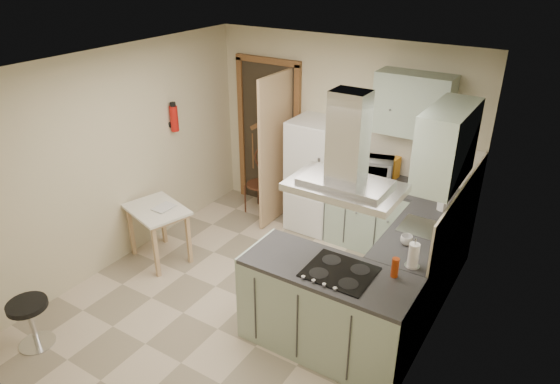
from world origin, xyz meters
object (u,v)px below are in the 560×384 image
Objects in this scene: peninsula at (327,310)px; bentwood_chair at (260,184)px; extractor_hood at (345,187)px; drop_leaf_table at (159,234)px; microwave at (372,169)px; stool at (32,323)px; fridge at (315,175)px.

bentwood_chair is (-2.07, 1.93, -0.03)m from peninsula.
extractor_hood is 2.87m from drop_leaf_table.
microwave is at bearing 102.60° from peninsula.
drop_leaf_table is 0.87× the size of bentwood_chair.
stool is 3.98m from microwave.
microwave is at bearing 56.83° from drop_leaf_table.
bentwood_chair is 1.75m from microwave.
extractor_hood is at bearing -38.81° from bentwood_chair.
fridge is 3.03× the size of microwave.
drop_leaf_table is at bearing -155.73° from microwave.
fridge is at bearing 71.96° from drop_leaf_table.
peninsula reaches higher than stool.
drop_leaf_table is (-2.50, 0.28, -1.38)m from extractor_hood.
fridge is at bearing 6.35° from bentwood_chair.
peninsula is 1.72× the size of extractor_hood.
stool is at bearing -72.21° from drop_leaf_table.
extractor_hood reaches higher than stool.
drop_leaf_table reaches higher than stool.
bentwood_chair is (-0.84, -0.05, -0.33)m from fridge.
extractor_hood is (0.10, 0.00, 1.27)m from peninsula.
microwave reaches higher than peninsula.
drop_leaf_table is at bearing 91.09° from stool.
peninsula is at bearing 31.34° from stool.
stool is (-1.14, -3.42, -0.50)m from fridge.
microwave is (0.79, -0.04, 0.29)m from fridge.
peninsula is at bearing 10.01° from drop_leaf_table.
peninsula is 2.83m from bentwood_chair.
stool is (-2.37, -1.44, -0.20)m from peninsula.
drop_leaf_table is 1.73m from stool.
microwave reaches higher than stool.
microwave is (-0.43, 1.94, 0.59)m from peninsula.
fridge is 0.84m from microwave.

